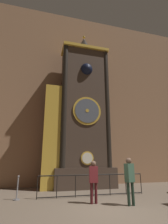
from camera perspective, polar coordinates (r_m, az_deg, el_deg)
name	(u,v)px	position (r m, az deg, el deg)	size (l,w,h in m)	color
ground_plane	(114,211)	(6.71, 9.91, -29.33)	(28.00, 28.00, 0.00)	brown
cathedral_back_wall	(75,92)	(13.45, -3.03, 6.62)	(24.00, 0.32, 13.33)	#936B4C
clock_tower	(80,114)	(11.56, -1.38, -0.79)	(4.48, 1.85, 10.73)	#423328
railing_fence	(93,184)	(8.92, 2.98, -22.36)	(5.14, 0.05, 0.97)	black
visitor_near	(94,177)	(7.47, 3.14, -20.49)	(0.38, 0.29, 1.60)	#461518
visitor_far	(130,176)	(7.37, 14.66, -19.53)	(0.39, 0.32, 1.72)	#213427
stanchion_post	(17,192)	(8.66, -21.03, -23.20)	(0.28, 0.28, 0.98)	gray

